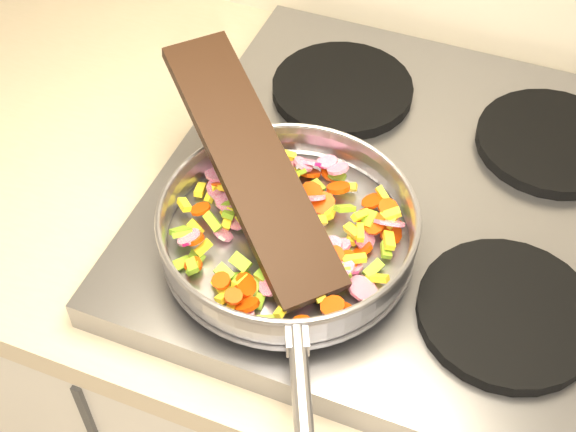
% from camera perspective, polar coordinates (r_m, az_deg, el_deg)
% --- Properties ---
extents(cooktop, '(0.60, 0.60, 0.04)m').
position_cam_1_polar(cooktop, '(0.99, 8.79, 0.95)').
color(cooktop, '#939399').
rests_on(cooktop, counter_top).
extents(grate_fl, '(0.19, 0.19, 0.02)m').
position_cam_1_polar(grate_fl, '(0.91, -1.91, -1.50)').
color(grate_fl, black).
rests_on(grate_fl, cooktop).
extents(grate_fr, '(0.19, 0.19, 0.02)m').
position_cam_1_polar(grate_fr, '(0.88, 15.32, -6.66)').
color(grate_fr, black).
rests_on(grate_fr, cooktop).
extents(grate_bl, '(0.19, 0.19, 0.02)m').
position_cam_1_polar(grate_bl, '(1.10, 3.89, 9.01)').
color(grate_bl, black).
rests_on(grate_bl, cooktop).
extents(grate_br, '(0.19, 0.19, 0.02)m').
position_cam_1_polar(grate_br, '(1.07, 18.26, 5.03)').
color(grate_br, black).
rests_on(grate_br, cooktop).
extents(saute_pan, '(0.32, 0.46, 0.05)m').
position_cam_1_polar(saute_pan, '(0.87, 0.01, -0.86)').
color(saute_pan, '#9E9EA5').
rests_on(saute_pan, grate_fl).
extents(vegetable_heap, '(0.26, 0.26, 0.05)m').
position_cam_1_polar(vegetable_heap, '(0.88, 0.23, -0.79)').
color(vegetable_heap, '#CF3A05').
rests_on(vegetable_heap, saute_pan).
extents(wooden_spatula, '(0.30, 0.28, 0.11)m').
position_cam_1_polar(wooden_spatula, '(0.88, -2.66, 3.83)').
color(wooden_spatula, black).
rests_on(wooden_spatula, saute_pan).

